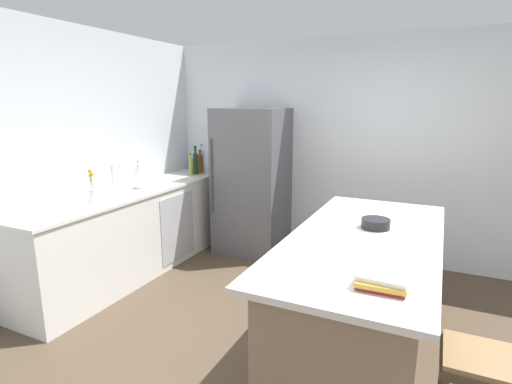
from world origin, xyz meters
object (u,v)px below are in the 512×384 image
object	(u,v)px
refrigerator	(252,181)
paper_towel_roll	(139,176)
bar_stool	(479,378)
whiskey_bottle	(200,163)
flower_vase	(92,192)
wine_bottle	(196,163)
cookbook_stack	(382,282)
mixing_bowl	(376,223)
soda_bottle	(202,161)
olive_oil_bottle	(191,166)
sink_faucet	(114,178)
kitchen_island	(361,296)

from	to	relation	value
refrigerator	paper_towel_roll	size ratio (longest dim) A/B	5.74
bar_stool	whiskey_bottle	bearing A→B (deg)	142.48
flower_vase	wine_bottle	xyz separation A→B (m)	(0.05, 1.67, 0.06)
cookbook_stack	mixing_bowl	xyz separation A→B (m)	(-0.19, 1.01, 0.00)
soda_bottle	olive_oil_bottle	distance (m)	0.29
whiskey_bottle	wine_bottle	world-z (taller)	wine_bottle
sink_faucet	paper_towel_roll	size ratio (longest dim) A/B	0.96
refrigerator	mixing_bowl	size ratio (longest dim) A/B	8.41
sink_faucet	mixing_bowl	distance (m)	2.64
flower_vase	wine_bottle	bearing A→B (deg)	88.29
flower_vase	olive_oil_bottle	size ratio (longest dim) A/B	1.10
kitchen_island	olive_oil_bottle	bearing A→B (deg)	149.29
bar_stool	sink_faucet	world-z (taller)	sink_faucet
paper_towel_roll	soda_bottle	bearing A→B (deg)	88.35
sink_faucet	mixing_bowl	size ratio (longest dim) A/B	1.41
bar_stool	sink_faucet	distance (m)	3.50
refrigerator	mixing_bowl	distance (m)	2.22
whiskey_bottle	olive_oil_bottle	bearing A→B (deg)	-92.66
paper_towel_roll	kitchen_island	bearing A→B (deg)	-12.32
olive_oil_bottle	cookbook_stack	bearing A→B (deg)	-39.85
soda_bottle	refrigerator	bearing A→B (deg)	-9.46
cookbook_stack	sink_faucet	bearing A→B (deg)	159.80
mixing_bowl	paper_towel_roll	bearing A→B (deg)	172.65
flower_vase	wine_bottle	distance (m)	1.67
kitchen_island	mixing_bowl	xyz separation A→B (m)	(0.03, 0.22, 0.50)
sink_faucet	soda_bottle	world-z (taller)	soda_bottle
soda_bottle	olive_oil_bottle	size ratio (longest dim) A/B	1.29
paper_towel_roll	cookbook_stack	bearing A→B (deg)	-25.87
paper_towel_roll	soda_bottle	distance (m)	1.20
kitchen_island	wine_bottle	world-z (taller)	wine_bottle
soda_bottle	wine_bottle	xyz separation A→B (m)	(0.03, -0.19, 0.00)
kitchen_island	mixing_bowl	distance (m)	0.55
bar_stool	mixing_bowl	size ratio (longest dim) A/B	3.18
kitchen_island	bar_stool	world-z (taller)	kitchen_island
bar_stool	olive_oil_bottle	xyz separation A→B (m)	(-3.18, 2.24, 0.50)
olive_oil_bottle	soda_bottle	bearing A→B (deg)	93.58
bar_stool	paper_towel_roll	distance (m)	3.53
kitchen_island	sink_faucet	xyz separation A→B (m)	(-2.60, 0.26, 0.62)
whiskey_bottle	mixing_bowl	xyz separation A→B (m)	(2.51, -1.45, -0.09)
bar_stool	paper_towel_roll	xyz separation A→B (m)	(-3.23, 1.32, 0.52)
refrigerator	soda_bottle	world-z (taller)	refrigerator
olive_oil_bottle	mixing_bowl	bearing A→B (deg)	-26.46
soda_bottle	olive_oil_bottle	bearing A→B (deg)	-86.42
kitchen_island	sink_faucet	size ratio (longest dim) A/B	7.46
soda_bottle	whiskey_bottle	xyz separation A→B (m)	(0.03, -0.08, -0.02)
flower_vase	soda_bottle	world-z (taller)	soda_bottle
kitchen_island	sink_faucet	world-z (taller)	sink_faucet
mixing_bowl	soda_bottle	bearing A→B (deg)	148.79
sink_faucet	cookbook_stack	distance (m)	3.01
wine_bottle	kitchen_island	bearing A→B (deg)	-32.34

